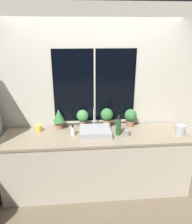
# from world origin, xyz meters

# --- Properties ---
(ground_plane) EXTENTS (14.00, 14.00, 0.00)m
(ground_plane) POSITION_xyz_m (0.00, 0.00, 0.00)
(ground_plane) COLOR brown
(wall_back) EXTENTS (8.00, 0.09, 2.70)m
(wall_back) POSITION_xyz_m (0.00, 0.73, 1.35)
(wall_back) COLOR beige
(wall_back) RESTS_ON ground_plane
(counter) EXTENTS (2.70, 0.69, 0.91)m
(counter) POSITION_xyz_m (0.00, 0.33, 0.46)
(counter) COLOR beige
(counter) RESTS_ON ground_plane
(sink) EXTENTS (0.44, 0.43, 0.32)m
(sink) POSITION_xyz_m (-0.02, 0.35, 0.96)
(sink) COLOR #ADADB2
(sink) RESTS_ON counter
(potted_plant_far_left) EXTENTS (0.18, 0.18, 0.32)m
(potted_plant_far_left) POSITION_xyz_m (-0.55, 0.59, 1.11)
(potted_plant_far_left) COLOR #9E6B4C
(potted_plant_far_left) RESTS_ON counter
(potted_plant_center_left) EXTENTS (0.18, 0.18, 0.29)m
(potted_plant_center_left) POSITION_xyz_m (-0.19, 0.59, 1.09)
(potted_plant_center_left) COLOR #9E6B4C
(potted_plant_center_left) RESTS_ON counter
(potted_plant_center_right) EXTENTS (0.19, 0.19, 0.31)m
(potted_plant_center_right) POSITION_xyz_m (0.18, 0.59, 1.09)
(potted_plant_center_right) COLOR #9E6B4C
(potted_plant_center_right) RESTS_ON counter
(potted_plant_far_right) EXTENTS (0.19, 0.19, 0.28)m
(potted_plant_far_right) POSITION_xyz_m (0.55, 0.59, 1.08)
(potted_plant_far_right) COLOR #9E6B4C
(potted_plant_far_right) RESTS_ON counter
(soap_bottle) EXTENTS (0.06, 0.06, 0.15)m
(soap_bottle) POSITION_xyz_m (-0.34, 0.36, 0.97)
(soap_bottle) COLOR white
(soap_bottle) RESTS_ON counter
(bottle_tall) EXTENTS (0.07, 0.07, 0.30)m
(bottle_tall) POSITION_xyz_m (0.31, 0.31, 1.04)
(bottle_tall) COLOR #235128
(bottle_tall) RESTS_ON counter
(mug_yellow) EXTENTS (0.09, 0.09, 0.09)m
(mug_yellow) POSITION_xyz_m (-0.85, 0.52, 0.96)
(mug_yellow) COLOR gold
(mug_yellow) RESTS_ON counter
(mug_grey) EXTENTS (0.09, 0.09, 0.08)m
(mug_grey) POSITION_xyz_m (0.43, 0.27, 0.95)
(mug_grey) COLOR gray
(mug_grey) RESTS_ON counter
(kettle) EXTENTS (0.14, 0.14, 0.16)m
(kettle) POSITION_xyz_m (1.20, 0.24, 0.99)
(kettle) COLOR #B2B2B7
(kettle) RESTS_ON counter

